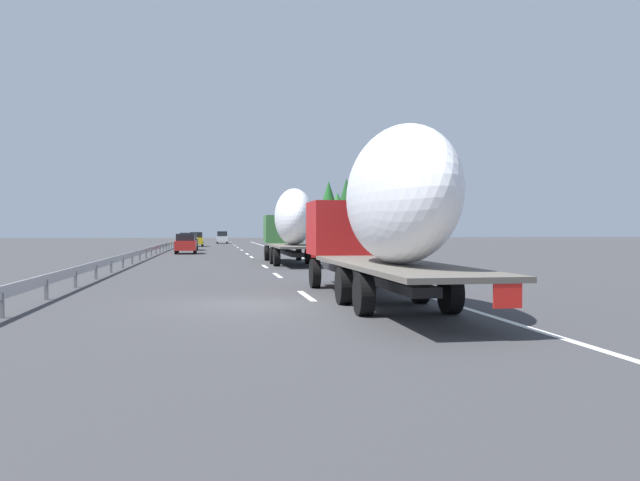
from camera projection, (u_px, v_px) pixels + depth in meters
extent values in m
plane|color=#38383A|center=(226.00, 254.00, 57.51)|extent=(260.00, 260.00, 0.00)
cube|color=white|center=(306.00, 296.00, 20.31)|extent=(3.20, 0.20, 0.01)
cube|color=white|center=(278.00, 275.00, 29.56)|extent=(3.20, 0.20, 0.01)
cube|color=white|center=(265.00, 266.00, 36.91)|extent=(3.20, 0.20, 0.01)
cube|color=white|center=(251.00, 257.00, 50.16)|extent=(3.20, 0.20, 0.01)
cube|color=white|center=(247.00, 254.00, 56.69)|extent=(3.20, 0.20, 0.01)
cube|color=white|center=(242.00, 250.00, 67.76)|extent=(3.20, 0.20, 0.01)
cube|color=white|center=(238.00, 247.00, 79.52)|extent=(3.20, 0.20, 0.01)
cube|color=white|center=(235.00, 245.00, 90.10)|extent=(3.20, 0.20, 0.01)
cube|color=white|center=(233.00, 244.00, 100.40)|extent=(3.20, 0.20, 0.01)
cube|color=white|center=(231.00, 242.00, 113.64)|extent=(3.20, 0.20, 0.01)
cube|color=white|center=(282.00, 251.00, 63.33)|extent=(110.00, 0.20, 0.01)
cube|color=#387038|center=(283.00, 229.00, 44.34)|extent=(2.40, 2.50, 1.90)
cube|color=black|center=(281.00, 222.00, 45.42)|extent=(0.08, 2.12, 0.80)
cube|color=#262628|center=(288.00, 252.00, 41.49)|extent=(10.71, 0.70, 0.24)
cube|color=#59544C|center=(293.00, 246.00, 38.61)|extent=(9.24, 2.50, 0.12)
ellipsoid|color=white|center=(294.00, 217.00, 38.31)|extent=(6.13, 2.20, 3.35)
cube|color=red|center=(316.00, 252.00, 34.20)|extent=(0.04, 0.56, 0.56)
cylinder|color=black|center=(267.00, 253.00, 44.19)|extent=(1.04, 0.30, 1.04)
cylinder|color=black|center=(299.00, 253.00, 44.54)|extent=(1.04, 0.30, 1.04)
cylinder|color=black|center=(273.00, 256.00, 39.63)|extent=(1.04, 0.35, 1.04)
cylinder|color=black|center=(308.00, 255.00, 39.99)|extent=(1.04, 0.35, 1.04)
cylinder|color=black|center=(277.00, 257.00, 37.26)|extent=(1.04, 0.35, 1.04)
cylinder|color=black|center=(314.00, 257.00, 37.62)|extent=(1.04, 0.35, 1.04)
cube|color=#B21919|center=(345.00, 228.00, 23.27)|extent=(2.40, 2.50, 1.90)
cube|color=black|center=(339.00, 215.00, 24.35)|extent=(0.08, 2.12, 0.80)
cube|color=#262628|center=(366.00, 275.00, 20.12)|extent=(11.84, 0.70, 0.24)
cube|color=#59544C|center=(394.00, 266.00, 16.94)|extent=(10.47, 2.50, 0.12)
ellipsoid|color=white|center=(397.00, 195.00, 16.65)|extent=(7.41, 2.20, 3.53)
cube|color=red|center=(508.00, 293.00, 11.92)|extent=(0.04, 0.56, 0.56)
cylinder|color=black|center=(315.00, 273.00, 23.12)|extent=(1.04, 0.30, 1.04)
cylinder|color=black|center=(375.00, 273.00, 23.47)|extent=(1.04, 0.30, 1.04)
cylinder|color=black|center=(344.00, 286.00, 17.95)|extent=(1.04, 0.35, 1.04)
cylinder|color=black|center=(420.00, 285.00, 18.31)|extent=(1.04, 0.35, 1.04)
cylinder|color=black|center=(364.00, 294.00, 15.58)|extent=(1.04, 0.35, 1.04)
cylinder|color=black|center=(450.00, 293.00, 15.94)|extent=(1.04, 0.35, 1.04)
cube|color=black|center=(189.00, 243.00, 67.49)|extent=(4.23, 1.88, 0.84)
cube|color=black|center=(188.00, 236.00, 67.16)|extent=(2.33, 1.66, 0.67)
cylinder|color=black|center=(181.00, 247.00, 68.65)|extent=(0.64, 0.22, 0.64)
cylinder|color=black|center=(197.00, 247.00, 68.92)|extent=(0.64, 0.22, 0.64)
cylinder|color=black|center=(180.00, 247.00, 66.06)|extent=(0.64, 0.22, 0.64)
cylinder|color=black|center=(196.00, 247.00, 66.34)|extent=(0.64, 0.22, 0.64)
cube|color=white|center=(222.00, 239.00, 101.70)|extent=(4.30, 1.73, 0.84)
cube|color=black|center=(222.00, 234.00, 101.37)|extent=(2.36, 1.52, 0.78)
cylinder|color=black|center=(217.00, 241.00, 102.89)|extent=(0.64, 0.22, 0.64)
cylinder|color=black|center=(227.00, 241.00, 103.14)|extent=(0.64, 0.22, 0.64)
cylinder|color=black|center=(217.00, 242.00, 100.26)|extent=(0.64, 0.22, 0.64)
cylinder|color=black|center=(227.00, 242.00, 100.51)|extent=(0.64, 0.22, 0.64)
cube|color=gold|center=(196.00, 241.00, 83.20)|extent=(4.25, 1.71, 0.84)
cube|color=black|center=(196.00, 235.00, 82.87)|extent=(2.34, 1.51, 0.70)
cylinder|color=black|center=(191.00, 244.00, 84.38)|extent=(0.64, 0.22, 0.64)
cylinder|color=black|center=(203.00, 244.00, 84.63)|extent=(0.64, 0.22, 0.64)
cylinder|color=black|center=(190.00, 244.00, 81.78)|extent=(0.64, 0.22, 0.64)
cylinder|color=black|center=(202.00, 244.00, 82.03)|extent=(0.64, 0.22, 0.64)
cube|color=red|center=(186.00, 245.00, 57.21)|extent=(4.15, 1.79, 0.84)
cube|color=black|center=(186.00, 237.00, 56.89)|extent=(2.28, 1.58, 0.61)
cylinder|color=black|center=(178.00, 250.00, 58.35)|extent=(0.64, 0.22, 0.64)
cylinder|color=black|center=(195.00, 250.00, 58.61)|extent=(0.64, 0.22, 0.64)
cylinder|color=black|center=(176.00, 251.00, 55.81)|extent=(0.64, 0.22, 0.64)
cylinder|color=black|center=(195.00, 251.00, 56.07)|extent=(0.64, 0.22, 0.64)
cylinder|color=gray|center=(305.00, 238.00, 55.83)|extent=(0.10, 0.10, 2.77)
cube|color=#2D569E|center=(305.00, 218.00, 55.80)|extent=(0.06, 0.90, 0.70)
cylinder|color=#472D19|center=(346.00, 241.00, 69.00)|extent=(0.38, 0.38, 1.94)
cone|color=#194C1E|center=(346.00, 205.00, 68.94)|extent=(3.40, 3.40, 5.72)
cylinder|color=#472D19|center=(329.00, 240.00, 72.61)|extent=(0.29, 0.29, 1.91)
cone|color=#1E5B23|center=(329.00, 206.00, 72.55)|extent=(3.63, 3.63, 5.73)
cylinder|color=#472D19|center=(294.00, 240.00, 101.74)|extent=(0.33, 0.33, 1.23)
cone|color=#286B2D|center=(294.00, 218.00, 101.68)|extent=(2.68, 2.68, 5.65)
cylinder|color=#472D19|center=(337.00, 245.00, 63.24)|extent=(0.34, 0.34, 1.37)
cone|color=#286B2D|center=(337.00, 215.00, 63.19)|extent=(3.87, 3.87, 4.43)
cube|color=#9EA0A5|center=(160.00, 246.00, 59.49)|extent=(94.00, 0.06, 0.32)
cube|color=slate|center=(2.00, 305.00, 15.14)|extent=(0.10, 0.10, 0.60)
cube|color=slate|center=(46.00, 290.00, 19.17)|extent=(0.10, 0.10, 0.60)
cube|color=slate|center=(75.00, 279.00, 23.20)|extent=(0.10, 0.10, 0.60)
cube|color=slate|center=(96.00, 272.00, 27.23)|extent=(0.10, 0.10, 0.60)
cube|color=slate|center=(111.00, 267.00, 31.26)|extent=(0.10, 0.10, 0.60)
cube|color=slate|center=(123.00, 263.00, 35.30)|extent=(0.10, 0.10, 0.60)
cube|color=slate|center=(132.00, 259.00, 39.33)|extent=(0.10, 0.10, 0.60)
cube|color=slate|center=(140.00, 257.00, 43.36)|extent=(0.10, 0.10, 0.60)
cube|color=slate|center=(146.00, 254.00, 47.39)|extent=(0.10, 0.10, 0.60)
cube|color=slate|center=(151.00, 253.00, 51.43)|extent=(0.10, 0.10, 0.60)
cube|color=slate|center=(156.00, 251.00, 55.46)|extent=(0.10, 0.10, 0.60)
cube|color=slate|center=(160.00, 250.00, 59.49)|extent=(0.10, 0.10, 0.60)
cube|color=slate|center=(163.00, 248.00, 63.52)|extent=(0.10, 0.10, 0.60)
cube|color=slate|center=(166.00, 247.00, 67.55)|extent=(0.10, 0.10, 0.60)
cube|color=slate|center=(169.00, 246.00, 71.59)|extent=(0.10, 0.10, 0.60)
cube|color=slate|center=(171.00, 246.00, 75.62)|extent=(0.10, 0.10, 0.60)
cube|color=slate|center=(174.00, 245.00, 79.65)|extent=(0.10, 0.10, 0.60)
cube|color=slate|center=(176.00, 244.00, 83.68)|extent=(0.10, 0.10, 0.60)
cube|color=slate|center=(177.00, 243.00, 87.72)|extent=(0.10, 0.10, 0.60)
cube|color=slate|center=(179.00, 243.00, 91.75)|extent=(0.10, 0.10, 0.60)
cube|color=slate|center=(180.00, 242.00, 95.78)|extent=(0.10, 0.10, 0.60)
cube|color=slate|center=(182.00, 242.00, 99.81)|extent=(0.10, 0.10, 0.60)
cube|color=slate|center=(183.00, 241.00, 103.85)|extent=(0.10, 0.10, 0.60)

